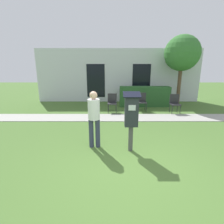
{
  "coord_description": "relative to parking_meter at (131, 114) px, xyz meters",
  "views": [
    {
      "loc": [
        -0.4,
        -3.43,
        2.24
      ],
      "look_at": [
        -0.4,
        0.99,
        1.05
      ],
      "focal_mm": 28.0,
      "sensor_mm": 36.0,
      "label": 1
    }
  ],
  "objects": [
    {
      "name": "parking_meter",
      "position": [
        0.0,
        0.0,
        0.0
      ],
      "size": [
        0.44,
        0.31,
        1.59
      ],
      "color": "#4C4C4C",
      "rests_on": "ground"
    },
    {
      "name": "building_facade",
      "position": [
        -0.09,
        6.68,
        0.58
      ],
      "size": [
        10.0,
        0.26,
        3.2
      ],
      "color": "silver",
      "rests_on": "ground"
    },
    {
      "name": "tree",
      "position": [
        3.29,
        5.59,
        1.83
      ],
      "size": [
        1.9,
        1.9,
        3.82
      ],
      "color": "brown",
      "rests_on": "ground"
    },
    {
      "name": "ground_plane",
      "position": [
        -0.09,
        -0.88,
        -1.02
      ],
      "size": [
        40.0,
        40.0,
        0.0
      ],
      "primitive_type": "plane",
      "color": "#476B2D"
    },
    {
      "name": "sidewalk",
      "position": [
        -0.09,
        3.03,
        -1.01
      ],
      "size": [
        12.0,
        1.1,
        0.02
      ],
      "color": "#A3A099",
      "rests_on": "ground"
    },
    {
      "name": "outdoor_chair_middle",
      "position": [
        1.01,
        4.31,
        -0.49
      ],
      "size": [
        0.44,
        0.44,
        0.9
      ],
      "rotation": [
        0.0,
        0.0,
        -0.34
      ],
      "color": "#262628",
      "rests_on": "ground"
    },
    {
      "name": "outdoor_chair_left",
      "position": [
        -0.49,
        4.05,
        -0.49
      ],
      "size": [
        0.44,
        0.44,
        0.9
      ],
      "rotation": [
        0.0,
        0.0,
        0.06
      ],
      "color": "#262628",
      "rests_on": "ground"
    },
    {
      "name": "person_standing",
      "position": [
        -0.98,
        0.22,
        -0.09
      ],
      "size": [
        0.32,
        0.32,
        1.58
      ],
      "rotation": [
        0.0,
        0.0,
        -0.23
      ],
      "color": "#333851",
      "rests_on": "ground"
    },
    {
      "name": "hedge_row",
      "position": [
        1.31,
        5.29,
        -0.47
      ],
      "size": [
        2.75,
        0.6,
        1.1
      ],
      "color": "#285628",
      "rests_on": "ground"
    },
    {
      "name": "outdoor_chair_right",
      "position": [
        2.5,
        3.85,
        -0.49
      ],
      "size": [
        0.44,
        0.44,
        0.9
      ],
      "rotation": [
        0.0,
        0.0,
        -0.32
      ],
      "color": "#262628",
      "rests_on": "ground"
    }
  ]
}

